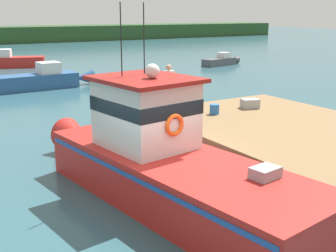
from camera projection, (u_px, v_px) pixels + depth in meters
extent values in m
plane|color=#2D5660|center=(158.00, 198.00, 10.96)|extent=(200.00, 200.00, 0.00)
cylinder|color=#4C3D2D|center=(153.00, 131.00, 15.33)|extent=(0.36, 0.36, 1.00)
cylinder|color=#4C3D2D|center=(262.00, 113.00, 17.96)|extent=(0.36, 0.36, 1.00)
cube|color=olive|center=(295.00, 130.00, 13.11)|extent=(6.00, 9.00, 0.20)
cube|color=red|center=(176.00, 183.00, 10.49)|extent=(3.58, 8.27, 1.10)
cone|color=red|center=(79.00, 139.00, 14.15)|extent=(1.34, 1.93, 1.10)
cube|color=#234C9E|center=(176.00, 166.00, 10.38)|extent=(3.58, 8.11, 0.12)
cube|color=red|center=(176.00, 159.00, 10.34)|extent=(3.62, 8.27, 0.12)
cube|color=silver|center=(146.00, 116.00, 11.02)|extent=(2.19, 2.44, 1.80)
cube|color=black|center=(145.00, 104.00, 10.94)|extent=(2.21, 2.46, 0.36)
cube|color=maroon|center=(145.00, 79.00, 10.78)|extent=(2.46, 2.77, 0.10)
sphere|color=white|center=(152.00, 71.00, 10.49)|extent=(0.36, 0.36, 0.36)
cylinder|color=black|center=(121.00, 40.00, 10.69)|extent=(0.03, 0.03, 1.80)
cylinder|color=black|center=(144.00, 39.00, 11.12)|extent=(0.03, 0.03, 1.80)
cube|color=#939399|center=(265.00, 175.00, 9.00)|extent=(0.66, 0.52, 0.36)
torus|color=orange|center=(258.00, 203.00, 8.00)|extent=(0.63, 0.63, 0.12)
torus|color=#EA5119|center=(175.00, 125.00, 10.17)|extent=(0.55, 0.17, 0.54)
cube|color=#9E9EA3|center=(250.00, 104.00, 15.63)|extent=(0.70, 0.60, 0.33)
cylinder|color=#2866B2|center=(214.00, 109.00, 14.71)|extent=(0.32, 0.32, 0.34)
cylinder|color=#383842|center=(169.00, 99.00, 15.07)|extent=(0.22, 0.22, 0.86)
cube|color=white|center=(169.00, 79.00, 14.89)|extent=(0.36, 0.22, 0.56)
sphere|color=tan|center=(169.00, 68.00, 14.79)|extent=(0.20, 0.20, 0.20)
cube|color=#285184|center=(36.00, 82.00, 26.39)|extent=(5.07, 1.81, 0.91)
cone|color=#285184|center=(84.00, 78.00, 28.08)|extent=(1.29, 0.96, 0.91)
cube|color=silver|center=(49.00, 68.00, 26.66)|extent=(1.30, 1.33, 0.68)
cube|color=#4C4C51|center=(219.00, 62.00, 38.16)|extent=(3.62, 1.82, 0.63)
cone|color=#4C4C51|center=(234.00, 60.00, 39.62)|extent=(0.98, 0.80, 0.63)
cube|color=silver|center=(224.00, 55.00, 38.43)|extent=(1.04, 1.05, 0.47)
cube|color=red|center=(15.00, 62.00, 36.87)|extent=(5.09, 3.13, 0.88)
cube|color=silver|center=(3.00, 53.00, 36.52)|extent=(1.57, 1.58, 0.66)
sphere|color=silver|center=(201.00, 85.00, 26.78)|extent=(0.35, 0.35, 0.35)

